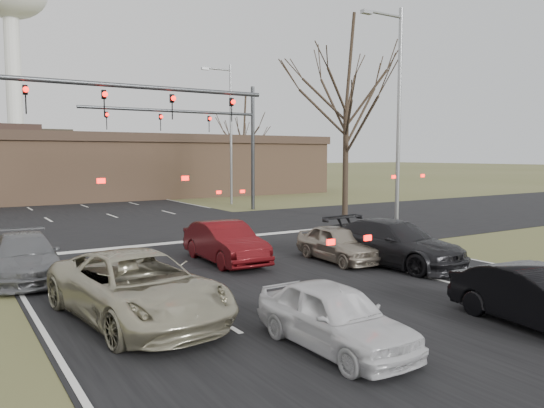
{
  "coord_description": "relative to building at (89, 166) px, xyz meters",
  "views": [
    {
      "loc": [
        -8.47,
        -7.19,
        3.6
      ],
      "look_at": [
        0.67,
        7.37,
        2.0
      ],
      "focal_mm": 35.0,
      "sensor_mm": 36.0,
      "label": 1
    }
  ],
  "objects": [
    {
      "name": "car_grey_ahead",
      "position": [
        -8.5,
        -28.58,
        -2.01
      ],
      "size": [
        2.03,
        4.57,
        1.3
      ],
      "primitive_type": "imported",
      "rotation": [
        0.0,
        0.0,
        -0.05
      ],
      "color": "slate",
      "rests_on": "ground"
    },
    {
      "name": "streetlight_right_near",
      "position": [
        6.82,
        -28.0,
        2.92
      ],
      "size": [
        2.34,
        0.25,
        10.0
      ],
      "color": "gray",
      "rests_on": "ground"
    },
    {
      "name": "streetlight_right_far",
      "position": [
        7.32,
        -11.0,
        2.92
      ],
      "size": [
        2.34,
        0.25,
        10.0
      ],
      "color": "gray",
      "rests_on": "ground"
    },
    {
      "name": "car_red_ahead",
      "position": [
        -2.5,
        -29.55,
        -1.98
      ],
      "size": [
        1.6,
        4.2,
        1.37
      ],
      "primitive_type": "imported",
      "rotation": [
        0.0,
        0.0,
        -0.04
      ],
      "color": "#4D0B0E",
      "rests_on": "ground"
    },
    {
      "name": "water_tower",
      "position": [
        4.0,
        82.0,
        32.8
      ],
      "size": [
        15.0,
        15.0,
        44.5
      ],
      "color": "silver",
      "rests_on": "ground"
    },
    {
      "name": "building",
      "position": [
        0.0,
        0.0,
        0.0
      ],
      "size": [
        42.4,
        10.4,
        5.3
      ],
      "color": "#876348",
      "rests_on": "ground"
    },
    {
      "name": "car_black_hatch",
      "position": [
        -0.03,
        -39.01,
        -2.03
      ],
      "size": [
        1.72,
        3.95,
        1.26
      ],
      "primitive_type": "imported",
      "rotation": [
        0.0,
        0.0,
        -0.1
      ],
      "color": "black",
      "rests_on": "ground"
    },
    {
      "name": "mast_arm_near",
      "position": [
        -7.23,
        -25.0,
        2.41
      ],
      "size": [
        12.12,
        0.24,
        8.0
      ],
      "color": "#383A3D",
      "rests_on": "ground"
    },
    {
      "name": "road_main",
      "position": [
        -2.0,
        22.0,
        -2.66
      ],
      "size": [
        14.0,
        300.0,
        0.02
      ],
      "primitive_type": "cube",
      "color": "black",
      "rests_on": "ground"
    },
    {
      "name": "car_silver_ahead",
      "position": [
        0.84,
        -31.41,
        -2.05
      ],
      "size": [
        1.65,
        3.66,
        1.22
      ],
      "primitive_type": "imported",
      "rotation": [
        0.0,
        0.0,
        -0.06
      ],
      "color": "gray",
      "rests_on": "ground"
    },
    {
      "name": "car_white_sedan",
      "position": [
        -4.39,
        -37.68,
        -2.05
      ],
      "size": [
        1.5,
        3.64,
        1.23
      ],
      "primitive_type": "imported",
      "rotation": [
        0.0,
        0.0,
        0.01
      ],
      "color": "silver",
      "rests_on": "ground"
    },
    {
      "name": "ground",
      "position": [
        -2.0,
        -38.0,
        -2.67
      ],
      "size": [
        360.0,
        360.0,
        0.0
      ],
      "primitive_type": "plane",
      "color": "brown",
      "rests_on": "ground"
    },
    {
      "name": "mast_arm_far",
      "position": [
        4.18,
        -15.0,
        2.35
      ],
      "size": [
        11.12,
        0.24,
        8.0
      ],
      "color": "#383A3D",
      "rests_on": "ground"
    },
    {
      "name": "tree_right_far",
      "position": [
        13.0,
        -3.0,
        4.29
      ],
      "size": [
        5.4,
        5.4,
        9.0
      ],
      "color": "black",
      "rests_on": "ground"
    },
    {
      "name": "car_charcoal_sedan",
      "position": [
        2.0,
        -32.83,
        -1.93
      ],
      "size": [
        2.55,
        5.23,
        1.46
      ],
      "primitive_type": "imported",
      "rotation": [
        0.0,
        0.0,
        0.1
      ],
      "color": "black",
      "rests_on": "ground"
    },
    {
      "name": "road_cross",
      "position": [
        -2.0,
        -23.0,
        -2.65
      ],
      "size": [
        200.0,
        14.0,
        0.02
      ],
      "primitive_type": "cube",
      "color": "black",
      "rests_on": "ground"
    },
    {
      "name": "car_silver_suv",
      "position": [
        -6.96,
        -34.08,
        -1.92
      ],
      "size": [
        3.09,
        5.6,
        1.48
      ],
      "primitive_type": "imported",
      "rotation": [
        0.0,
        0.0,
        0.12
      ],
      "color": "#A8A288",
      "rests_on": "ground"
    },
    {
      "name": "tree_right_near",
      "position": [
        9.0,
        -22.0,
        6.23
      ],
      "size": [
        6.9,
        6.9,
        11.5
      ],
      "color": "black",
      "rests_on": "ground"
    }
  ]
}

